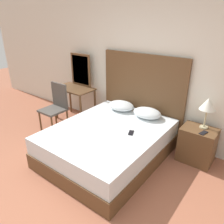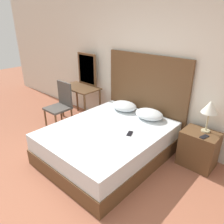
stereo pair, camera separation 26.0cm
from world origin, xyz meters
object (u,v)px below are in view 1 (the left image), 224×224
bed (108,143)px  nightstand (197,145)px  phone_on_nightstand (203,133)px  vanity_desk (74,94)px  chair (56,104)px  phone_on_bed (131,133)px  table_lamp (208,105)px

bed → nightstand: (1.19, 0.77, 0.03)m
phone_on_nightstand → vanity_desk: 2.75m
bed → vanity_desk: bearing=155.1°
nightstand → vanity_desk: vanity_desk is taller
phone_on_nightstand → chair: chair is taller
chair → phone_on_nightstand: bearing=10.5°
phone_on_bed → nightstand: (0.82, 0.68, -0.25)m
bed → phone_on_bed: 0.47m
nightstand → phone_on_nightstand: bearing=-51.7°
vanity_desk → chair: size_ratio=0.92×
bed → phone_on_bed: phone_on_bed is taller
phone_on_bed → bed: bearing=-165.7°
nightstand → phone_on_nightstand: size_ratio=3.55×
table_lamp → phone_on_nightstand: size_ratio=3.04×
nightstand → table_lamp: size_ratio=1.17×
phone_on_bed → chair: bearing=177.7°
nightstand → table_lamp: bearing=70.1°
vanity_desk → chair: chair is taller
vanity_desk → chair: (0.00, -0.52, -0.08)m
phone_on_bed → phone_on_nightstand: 1.07m
table_lamp → vanity_desk: (-2.70, -0.17, -0.35)m
table_lamp → bed: bearing=-144.9°
table_lamp → chair: 2.82m
nightstand → phone_on_nightstand: 0.32m
phone_on_nightstand → chair: size_ratio=0.17×
table_lamp → nightstand: bearing=-109.9°
phone_on_bed → nightstand: bearing=39.7°
nightstand → chair: size_ratio=0.61×
bed → phone_on_bed: (0.37, 0.09, 0.27)m
table_lamp → phone_on_nightstand: (0.05, -0.18, -0.38)m
phone_on_bed → vanity_desk: vanity_desk is taller
nightstand → phone_on_bed: bearing=-140.3°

